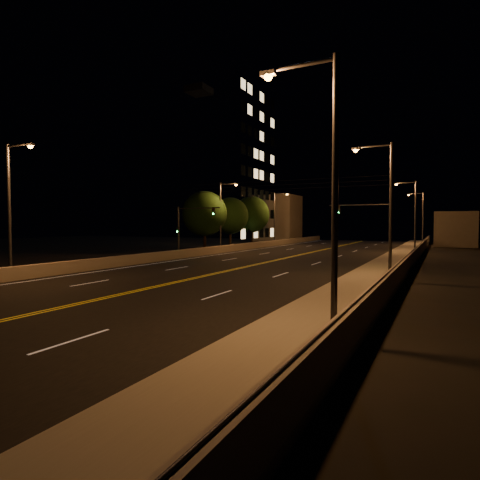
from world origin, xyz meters
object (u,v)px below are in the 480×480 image
at_px(streetlight_4, 12,202).
at_px(traffic_signal_right, 377,226).
at_px(streetlight_1, 386,201).
at_px(streetlight_6, 276,215).
at_px(tree_2, 252,214).
at_px(streetlight_5, 222,212).
at_px(traffic_signal_left, 187,225).
at_px(building_tower, 199,169).
at_px(streetlight_2, 413,212).
at_px(streetlight_0, 326,178).
at_px(tree_0, 205,214).
at_px(tree_1, 230,216).
at_px(streetlight_3, 421,215).

bearing_deg(streetlight_4, traffic_signal_right, 42.12).
bearing_deg(streetlight_1, streetlight_6, 121.38).
bearing_deg(tree_2, streetlight_4, -84.99).
bearing_deg(streetlight_5, streetlight_1, -38.57).
distance_m(traffic_signal_left, building_tower, 34.55).
bearing_deg(streetlight_2, tree_2, 161.47).
bearing_deg(streetlight_0, streetlight_1, 90.00).
xyz_separation_m(streetlight_4, traffic_signal_left, (1.19, 17.93, -1.58)).
xyz_separation_m(streetlight_6, tree_0, (-2.66, -17.98, -0.13)).
relative_size(building_tower, tree_1, 3.70).
xyz_separation_m(streetlight_3, traffic_signal_left, (-20.23, -37.94, -1.58)).
xyz_separation_m(streetlight_2, traffic_signal_left, (-20.23, -17.88, -1.58)).
height_order(streetlight_0, building_tower, building_tower).
xyz_separation_m(streetlight_6, traffic_signal_right, (19.83, -27.58, -1.58)).
xyz_separation_m(streetlight_0, streetlight_6, (-21.42, 49.71, 0.00)).
bearing_deg(streetlight_5, streetlight_3, 52.97).
bearing_deg(tree_1, tree_2, 79.59).
xyz_separation_m(streetlight_1, streetlight_4, (-21.42, -10.39, 0.00)).
distance_m(tree_0, tree_2, 16.81).
bearing_deg(tree_1, streetlight_1, -47.06).
relative_size(streetlight_5, building_tower, 0.31).
height_order(traffic_signal_right, traffic_signal_left, same).
relative_size(streetlight_2, building_tower, 0.31).
height_order(streetlight_3, streetlight_5, same).
relative_size(streetlight_6, tree_1, 1.13).
bearing_deg(traffic_signal_right, streetlight_5, 154.30).
bearing_deg(streetlight_1, streetlight_4, -154.12).
bearing_deg(building_tower, streetlight_6, -3.24).
relative_size(tree_0, tree_2, 0.96).
height_order(streetlight_0, streetlight_4, same).
relative_size(streetlight_2, traffic_signal_left, 1.61).
bearing_deg(streetlight_2, streetlight_6, 155.64).
distance_m(streetlight_6, traffic_signal_right, 34.01).
distance_m(streetlight_5, traffic_signal_left, 9.75).
bearing_deg(traffic_signal_right, streetlight_6, 125.72).
distance_m(streetlight_3, tree_1, 31.44).
relative_size(streetlight_4, streetlight_6, 1.00).
relative_size(streetlight_1, streetlight_5, 1.00).
height_order(streetlight_3, traffic_signal_right, streetlight_3).
height_order(streetlight_1, streetlight_6, same).
height_order(streetlight_4, streetlight_6, same).
distance_m(streetlight_2, tree_2, 26.69).
height_order(streetlight_0, tree_2, streetlight_0).
height_order(traffic_signal_left, tree_2, tree_2).
height_order(streetlight_6, tree_1, streetlight_6).
relative_size(streetlight_4, traffic_signal_right, 1.61).
bearing_deg(streetlight_6, traffic_signal_right, -54.28).
xyz_separation_m(streetlight_6, tree_2, (-3.88, -1.22, 0.09)).
bearing_deg(streetlight_3, building_tower, -165.61).
bearing_deg(streetlight_3, tree_0, -130.34).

